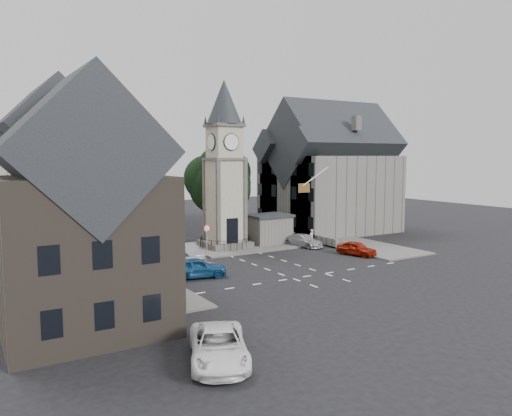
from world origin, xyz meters
TOP-DOWN VIEW (x-y plane):
  - ground at (0.00, 0.00)m, footprint 120.00×120.00m
  - pavement_west at (-12.50, 6.00)m, footprint 6.00×30.00m
  - pavement_east at (12.00, 8.00)m, footprint 6.00×26.00m
  - central_island at (1.50, 8.00)m, footprint 10.00×8.00m
  - road_markings at (0.00, -5.50)m, footprint 20.00×8.00m
  - clock_tower at (0.00, 7.99)m, footprint 4.86×4.86m
  - stone_shelter at (4.80, 7.50)m, footprint 4.30×3.30m
  - town_tree at (2.00, 13.00)m, footprint 7.20×7.20m
  - warning_sign_post at (-3.20, 5.43)m, footprint 0.70×0.19m
  - terrace_pink at (-15.50, 16.00)m, footprint 8.10×7.60m
  - terrace_cream at (-15.50, 8.00)m, footprint 8.10×7.60m
  - terrace_tudor at (-15.50, 0.00)m, footprint 8.10×7.60m
  - building_sw_stone at (-17.00, -9.00)m, footprint 8.60×7.60m
  - backdrop_west at (-12.00, 28.00)m, footprint 20.00×10.00m
  - east_building at (15.59, 11.00)m, footprint 14.40×11.40m
  - east_boundary_wall at (9.20, 10.00)m, footprint 0.40×16.00m
  - flagpole at (8.00, 4.00)m, footprint 3.68×0.10m
  - car_west_blue at (-7.50, -1.59)m, footprint 4.77×2.62m
  - car_west_silver at (-7.50, -0.97)m, footprint 4.30×2.82m
  - car_west_grey at (-7.72, 8.00)m, footprint 5.57×2.67m
  - car_island_silver at (-5.50, 4.50)m, footprint 1.58×4.33m
  - car_island_east at (7.00, 4.50)m, footprint 2.58×4.56m
  - car_east_red at (8.50, -1.46)m, footprint 2.43×3.97m
  - van_sw_white at (-13.00, -16.00)m, footprint 4.33×5.82m
  - pedestrian at (8.00, 4.56)m, footprint 0.68×0.53m

SIDE VIEW (x-z plane):
  - ground at x=0.00m, z-range 0.00..0.00m
  - road_markings at x=0.00m, z-range 0.00..0.01m
  - pavement_west at x=-12.50m, z-range 0.00..0.14m
  - pavement_east at x=12.00m, z-range 0.00..0.14m
  - central_island at x=1.50m, z-range 0.00..0.16m
  - east_boundary_wall at x=9.20m, z-range 0.00..0.90m
  - car_island_east at x=7.00m, z-range 0.00..1.25m
  - car_east_red at x=8.50m, z-range 0.00..1.26m
  - car_west_silver at x=-7.50m, z-range 0.00..1.34m
  - car_island_silver at x=-5.50m, z-range 0.00..1.42m
  - van_sw_white at x=-13.00m, z-range 0.00..1.47m
  - car_west_grey at x=-7.72m, z-range 0.00..1.53m
  - car_west_blue at x=-7.50m, z-range 0.00..1.54m
  - pedestrian at x=8.00m, z-range 0.00..1.66m
  - stone_shelter at x=4.80m, z-range 0.01..3.09m
  - warning_sign_post at x=-3.20m, z-range 0.60..3.45m
  - backdrop_west at x=-12.00m, z-range 0.00..8.00m
  - building_sw_stone at x=-17.00m, z-range 0.15..10.55m
  - terrace_tudor at x=-15.50m, z-range 0.19..12.19m
  - east_building at x=15.59m, z-range -0.04..12.56m
  - terrace_pink at x=-15.50m, z-range 0.18..12.98m
  - terrace_cream at x=-15.50m, z-range 0.18..12.98m
  - town_tree at x=2.00m, z-range 1.57..12.37m
  - flagpole at x=8.00m, z-range 5.63..8.37m
  - clock_tower at x=0.00m, z-range 0.00..16.25m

